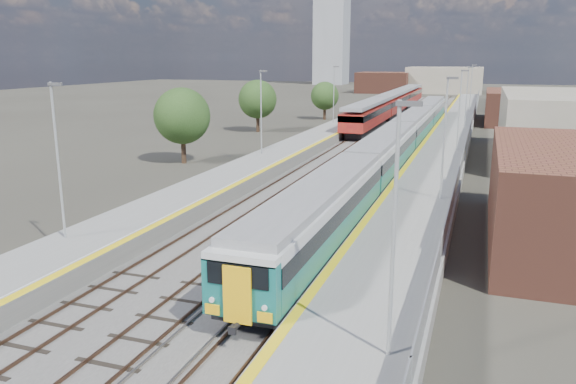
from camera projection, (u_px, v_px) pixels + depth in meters
The scene contains 11 objects.
ground at pixel (398, 145), 63.10m from camera, with size 320.00×320.00×0.00m, color #47443A.
ballast_bed at pixel (382, 141), 66.10m from camera, with size 10.50×155.00×0.06m, color #565451.
tracks at pixel (390, 138), 67.43m from camera, with size 8.96×160.00×0.17m.
platform_right at pixel (449, 140), 63.58m from camera, with size 4.70×155.00×8.52m.
platform_left at pixel (327, 134), 68.14m from camera, with size 4.30×155.00×8.52m.
buildings at pixel (380, 53), 147.75m from camera, with size 72.00×185.50×40.00m.
green_train at pixel (401, 137), 53.80m from camera, with size 2.75×76.76×3.03m.
red_train at pixel (392, 103), 92.25m from camera, with size 3.04×61.63×3.84m.
tree_a at pixel (182, 116), 51.22m from camera, with size 5.15×5.15×6.98m.
tree_b at pixel (258, 99), 73.20m from camera, with size 5.01×5.01×6.79m.
tree_c at pixel (325, 96), 87.86m from camera, with size 4.37×4.37×5.93m.
Camera 1 is at (8.72, -13.21, 9.61)m, focal length 35.00 mm.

